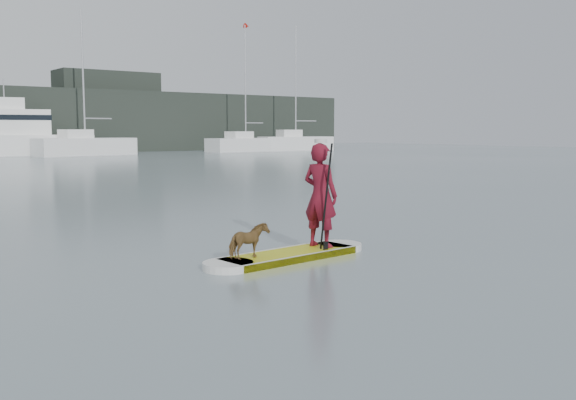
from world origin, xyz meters
TOP-DOWN VIEW (x-y plane):
  - ground at (0.00, 0.00)m, footprint 140.00×140.00m
  - paddleboard at (-0.57, -1.06)m, footprint 3.29×1.00m
  - paddler at (0.19, -1.00)m, footprint 0.60×0.76m
  - white_cap at (0.19, -1.00)m, footprint 0.22×0.22m
  - dog at (-1.40, -1.13)m, footprint 0.70×0.37m
  - paddle at (0.07, -1.29)m, footprint 0.10×0.30m
  - sailboat_e at (12.07, 44.38)m, footprint 8.63×3.70m
  - sailboat_f at (28.28, 44.31)m, footprint 8.62×3.43m
  - motor_yacht_a at (7.68, 47.46)m, footprint 10.98×4.81m
  - shore_building_east at (18.00, 54.00)m, footprint 10.00×4.00m
  - sailboat_g at (34.44, 44.13)m, footprint 8.11×3.89m

SIDE VIEW (x-z plane):
  - ground at x=0.00m, z-range 0.00..0.00m
  - paddleboard at x=-0.57m, z-range 0.00..0.12m
  - dog at x=-1.40m, z-range 0.12..0.69m
  - paddle at x=0.07m, z-range -0.20..1.80m
  - sailboat_f at x=28.28m, z-range -5.43..7.13m
  - sailboat_g at x=34.44m, z-range -5.57..7.31m
  - sailboat_e at x=12.07m, z-range -5.19..6.93m
  - paddler at x=0.19m, z-range 0.12..1.94m
  - motor_yacht_a at x=7.68m, z-range -1.39..4.98m
  - white_cap at x=0.19m, z-range 1.94..2.01m
  - shore_building_east at x=18.00m, z-range 0.00..8.00m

